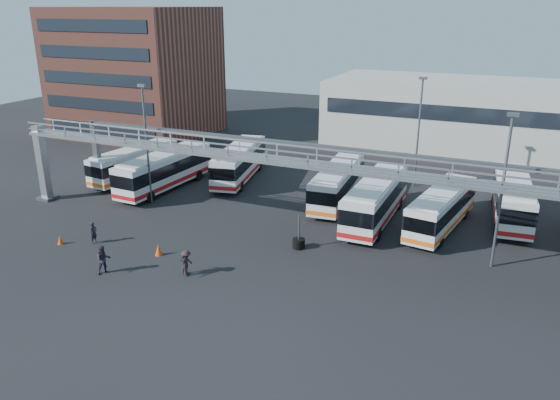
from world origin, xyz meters
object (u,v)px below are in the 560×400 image
at_px(bus_1, 164,169).
at_px(bus_2, 239,161).
at_px(light_pole_left, 146,138).
at_px(bus_4, 338,183).
at_px(pedestrian_a, 94,233).
at_px(light_pole_mid, 503,184).
at_px(bus_7, 513,197).
at_px(tire_stack, 299,242).
at_px(pedestrian_d, 185,262).
at_px(light_pole_back, 419,127).
at_px(pedestrian_c, 187,263).
at_px(bus_5, 376,199).
at_px(cone_right, 159,250).
at_px(pedestrian_b, 104,260).
at_px(cone_left, 60,240).
at_px(bus_6, 442,208).
at_px(bus_0, 134,162).

relative_size(bus_1, bus_2, 1.01).
bearing_deg(light_pole_left, bus_2, 66.69).
relative_size(bus_4, pedestrian_a, 6.71).
height_order(light_pole_mid, bus_1, light_pole_mid).
distance_m(bus_7, pedestrian_a, 32.31).
bearing_deg(tire_stack, bus_1, 156.48).
bearing_deg(pedestrian_a, bus_4, -39.64).
xyz_separation_m(pedestrian_a, pedestrian_d, (8.72, -1.46, 0.04)).
bearing_deg(light_pole_left, light_pole_back, 34.99).
distance_m(light_pole_left, pedestrian_c, 15.37).
xyz_separation_m(bus_5, pedestrian_d, (-8.74, -13.86, -1.07)).
distance_m(bus_1, pedestrian_a, 12.65).
distance_m(light_pole_mid, cone_right, 23.01).
height_order(light_pole_back, bus_5, light_pole_back).
height_order(bus_5, pedestrian_b, bus_5).
height_order(light_pole_back, pedestrian_c, light_pole_back).
bearing_deg(pedestrian_c, pedestrian_d, 66.48).
xyz_separation_m(pedestrian_d, tire_stack, (5.12, 6.69, -0.42)).
bearing_deg(cone_left, light_pole_back, 49.12).
distance_m(bus_4, pedestrian_a, 20.40).
relative_size(bus_2, bus_6, 1.06).
height_order(pedestrian_b, cone_right, pedestrian_b).
bearing_deg(pedestrian_b, bus_6, -14.37).
bearing_deg(bus_7, tire_stack, -143.48).
bearing_deg(bus_0, bus_1, -10.98).
bearing_deg(pedestrian_d, bus_2, 5.25).
distance_m(light_pole_left, cone_right, 12.19).
xyz_separation_m(pedestrian_b, cone_right, (1.54, 3.66, -0.57)).
distance_m(bus_2, bus_7, 24.83).
bearing_deg(bus_7, bus_2, 173.50).
height_order(bus_2, tire_stack, bus_2).
distance_m(bus_0, pedestrian_d, 21.94).
xyz_separation_m(light_pole_mid, bus_6, (-4.12, 5.17, -3.98)).
height_order(bus_1, tire_stack, bus_1).
height_order(bus_1, bus_6, bus_1).
xyz_separation_m(light_pole_left, bus_2, (3.89, 9.04, -3.88)).
relative_size(light_pole_back, bus_2, 0.90).
distance_m(bus_1, bus_7, 30.20).
xyz_separation_m(light_pole_left, bus_1, (-1.07, 3.62, -3.83)).
bearing_deg(bus_5, bus_0, 176.78).
height_order(bus_2, bus_7, bus_7).
distance_m(bus_4, cone_right, 17.17).
xyz_separation_m(light_pole_mid, pedestrian_c, (-17.63, -9.27, -4.85)).
relative_size(pedestrian_a, cone_right, 2.01).
relative_size(bus_4, bus_7, 0.96).
bearing_deg(light_pole_left, bus_4, 24.45).
distance_m(light_pole_back, bus_2, 17.29).
relative_size(bus_1, bus_4, 1.06).
bearing_deg(pedestrian_a, pedestrian_b, -130.06).
distance_m(bus_0, cone_right, 18.49).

